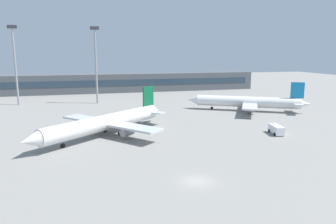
{
  "coord_description": "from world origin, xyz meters",
  "views": [
    {
      "loc": [
        -15.59,
        -41.48,
        18.92
      ],
      "look_at": [
        6.15,
        40.0,
        3.0
      ],
      "focal_mm": 33.41,
      "sensor_mm": 36.0,
      "label": 1
    }
  ],
  "objects_px": {
    "floodlight_tower_east": "(15,60)",
    "floodlight_tower_west": "(96,60)",
    "airplane_near": "(105,123)",
    "service_van_white": "(276,130)",
    "airplane_mid": "(246,102)"
  },
  "relations": [
    {
      "from": "airplane_near",
      "to": "floodlight_tower_west",
      "type": "height_order",
      "value": "floodlight_tower_west"
    },
    {
      "from": "service_van_white",
      "to": "floodlight_tower_west",
      "type": "relative_size",
      "value": 0.19
    },
    {
      "from": "service_van_white",
      "to": "floodlight_tower_east",
      "type": "relative_size",
      "value": 0.19
    },
    {
      "from": "airplane_near",
      "to": "floodlight_tower_west",
      "type": "bearing_deg",
      "value": 89.65
    },
    {
      "from": "airplane_near",
      "to": "airplane_mid",
      "type": "xyz_separation_m",
      "value": [
        47.44,
        20.39,
        -0.09
      ]
    },
    {
      "from": "airplane_mid",
      "to": "floodlight_tower_east",
      "type": "bearing_deg",
      "value": 156.54
    },
    {
      "from": "airplane_mid",
      "to": "service_van_white",
      "type": "distance_m",
      "value": 30.45
    },
    {
      "from": "airplane_near",
      "to": "floodlight_tower_west",
      "type": "distance_m",
      "value": 51.33
    },
    {
      "from": "airplane_mid",
      "to": "service_van_white",
      "type": "relative_size",
      "value": 6.57
    },
    {
      "from": "floodlight_tower_east",
      "to": "airplane_near",
      "type": "bearing_deg",
      "value": -62.1
    },
    {
      "from": "floodlight_tower_west",
      "to": "floodlight_tower_east",
      "type": "xyz_separation_m",
      "value": [
        -28.48,
        3.62,
        0.08
      ]
    },
    {
      "from": "airplane_near",
      "to": "service_van_white",
      "type": "distance_m",
      "value": 40.34
    },
    {
      "from": "floodlight_tower_east",
      "to": "floodlight_tower_west",
      "type": "bearing_deg",
      "value": -7.25
    },
    {
      "from": "floodlight_tower_west",
      "to": "floodlight_tower_east",
      "type": "distance_m",
      "value": 28.71
    },
    {
      "from": "airplane_mid",
      "to": "floodlight_tower_west",
      "type": "height_order",
      "value": "floodlight_tower_west"
    }
  ]
}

